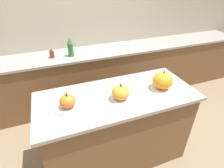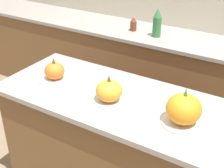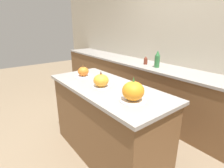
% 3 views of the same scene
% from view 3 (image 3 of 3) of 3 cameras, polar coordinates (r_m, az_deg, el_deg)
% --- Properties ---
extents(ground_plane, '(12.00, 12.00, 0.00)m').
position_cam_3_polar(ground_plane, '(2.42, -1.61, -21.52)').
color(ground_plane, '#847056').
extents(wall_back, '(8.00, 0.06, 2.50)m').
position_cam_3_polar(wall_back, '(3.09, 23.31, 11.44)').
color(wall_back, '#B2A893').
rests_on(wall_back, ground_plane).
extents(kitchen_island, '(1.59, 0.69, 0.92)m').
position_cam_3_polar(kitchen_island, '(2.15, -1.72, -12.12)').
color(kitchen_island, brown).
rests_on(kitchen_island, ground_plane).
extents(back_counter, '(6.00, 0.60, 0.91)m').
position_cam_3_polar(back_counter, '(3.00, 18.23, -3.94)').
color(back_counter, brown).
rests_on(back_counter, ground_plane).
extents(pumpkin_cake_left, '(0.24, 0.24, 0.17)m').
position_cam_3_polar(pumpkin_cake_left, '(2.32, -9.36, 3.86)').
color(pumpkin_cake_left, silver).
rests_on(pumpkin_cake_left, kitchen_island).
extents(pumpkin_cake_center, '(0.20, 0.20, 0.18)m').
position_cam_3_polar(pumpkin_cake_center, '(1.90, -3.62, 1.05)').
color(pumpkin_cake_center, silver).
rests_on(pumpkin_cake_center, kitchen_island).
extents(pumpkin_cake_right, '(0.24, 0.24, 0.23)m').
position_cam_3_polar(pumpkin_cake_right, '(1.56, 6.92, -2.46)').
color(pumpkin_cake_right, silver).
rests_on(pumpkin_cake_right, kitchen_island).
extents(bottle_tall, '(0.08, 0.08, 0.28)m').
position_cam_3_polar(bottle_tall, '(2.93, 14.57, 7.81)').
color(bottle_tall, '#2D6B38').
rests_on(bottle_tall, back_counter).
extents(bottle_short, '(0.07, 0.07, 0.14)m').
position_cam_3_polar(bottle_short, '(3.13, 10.92, 7.58)').
color(bottle_short, maroon).
rests_on(bottle_short, back_counter).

